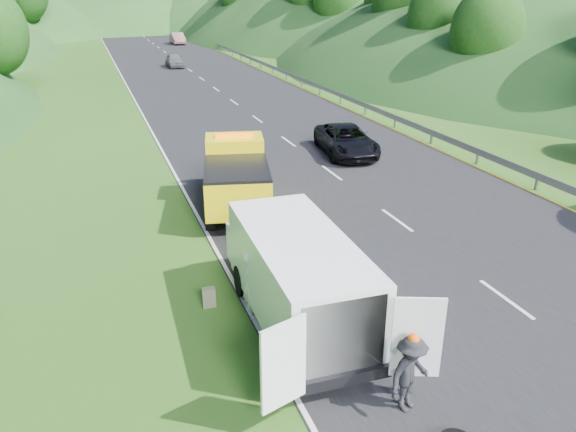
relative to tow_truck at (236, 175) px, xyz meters
name	(u,v)px	position (x,y,z in m)	size (l,w,h in m)	color
ground	(376,284)	(2.22, -7.41, -1.30)	(320.00, 320.00, 0.00)	#38661E
road_surface	(202,79)	(5.22, 32.59, -1.29)	(14.00, 200.00, 0.02)	black
guardrail	(242,60)	(12.52, 45.09, -1.30)	(0.06, 140.00, 1.52)	gray
tree_line_right	(318,50)	(25.22, 52.59, -1.30)	(14.00, 140.00, 14.00)	#204D16
hills_backdrop	(137,21)	(8.72, 127.29, -1.30)	(201.00, 288.60, 44.00)	#2D5B23
tow_truck	(236,175)	(0.00, 0.00, 0.00)	(3.58, 6.54, 2.66)	black
white_van	(296,274)	(-0.67, -8.48, 0.10)	(3.84, 7.08, 2.49)	black
woman	(252,315)	(-1.65, -7.80, -1.30)	(0.67, 0.49, 1.84)	silver
child	(341,315)	(0.56, -8.59, -1.30)	(0.47, 0.36, 0.96)	tan
worker	(407,408)	(0.36, -12.28, -1.30)	(1.11, 0.64, 1.71)	black
suitcase	(209,297)	(-2.63, -7.00, -1.02)	(0.35, 0.20, 0.57)	#5C5D46
passing_suv	(346,154)	(7.18, 5.26, -1.30)	(2.41, 5.22, 1.45)	black
dist_car_a	(175,67)	(4.13, 41.37, -1.30)	(1.62, 4.03, 1.37)	#4F5154
dist_car_b	(178,44)	(8.56, 66.38, -1.30)	(1.70, 4.88, 1.61)	#785054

